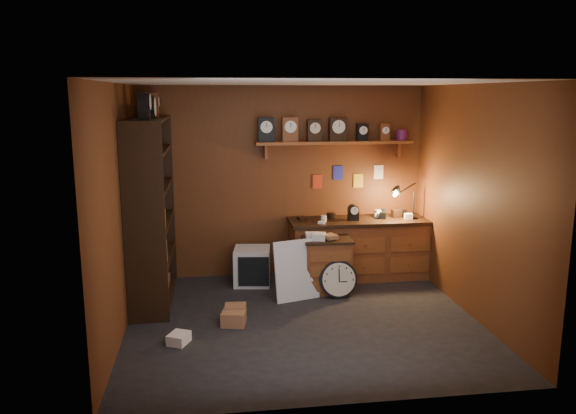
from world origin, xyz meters
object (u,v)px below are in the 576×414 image
Objects in this scene: workbench at (359,245)px; big_round_clock at (338,279)px; low_cabinet at (327,262)px; shelving_unit at (148,203)px.

big_round_clock is at bearing -121.90° from workbench.
workbench is 2.45× the size of low_cabinet.
shelving_unit reaches higher than low_cabinet.
low_cabinet is at bearing 109.78° from big_round_clock.
workbench is at bearing 9.87° from shelving_unit.
low_cabinet is (2.27, 0.01, -0.86)m from shelving_unit.
big_round_clock is (2.37, -0.27, -1.01)m from shelving_unit.
workbench reaches higher than big_round_clock.
big_round_clock is (0.10, -0.28, -0.15)m from low_cabinet.
workbench is at bearing 58.10° from big_round_clock.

